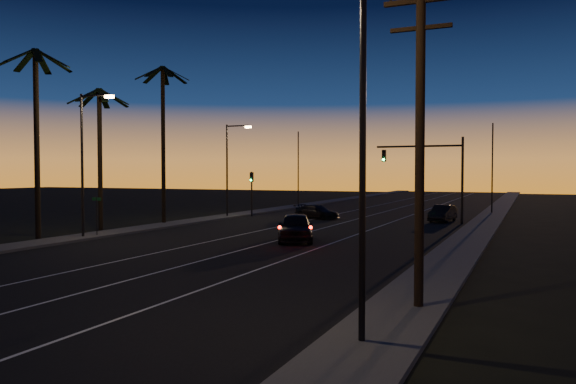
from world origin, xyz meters
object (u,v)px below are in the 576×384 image
at_px(utility_pole, 420,133).
at_px(cross_car, 317,212).
at_px(signal_mast, 432,165).
at_px(right_car, 443,213).
at_px(lead_car, 296,227).

height_order(utility_pole, cross_car, utility_pole).
relative_size(signal_mast, cross_car, 1.55).
bearing_deg(right_car, utility_pole, -83.09).
height_order(lead_car, right_car, lead_car).
height_order(utility_pole, right_car, utility_pole).
height_order(signal_mast, right_car, signal_mast).
relative_size(utility_pole, lead_car, 1.70).
xyz_separation_m(right_car, cross_car, (-10.71, -1.55, -0.08)).
distance_m(lead_car, cross_car, 16.34).
xyz_separation_m(utility_pole, signal_mast, (-4.46, 29.99, -0.53)).
relative_size(right_car, cross_car, 0.95).
xyz_separation_m(utility_pole, lead_car, (-9.97, 14.19, -4.45)).
bearing_deg(utility_pole, signal_mast, 98.47).
relative_size(utility_pole, right_car, 2.30).
xyz_separation_m(lead_car, right_car, (6.16, 17.24, -0.16)).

